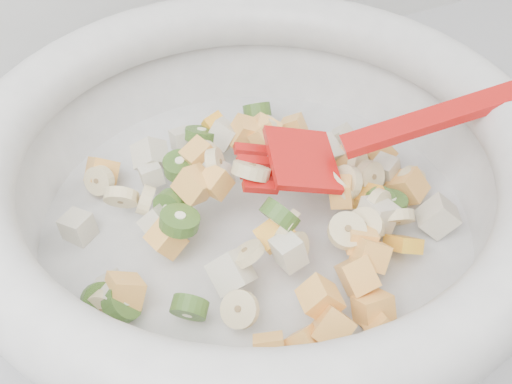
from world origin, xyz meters
name	(u,v)px	position (x,y,z in m)	size (l,w,h in m)	color
mixing_bowl	(257,178)	(0.11, 1.49, 0.96)	(0.46, 0.42, 0.13)	silver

